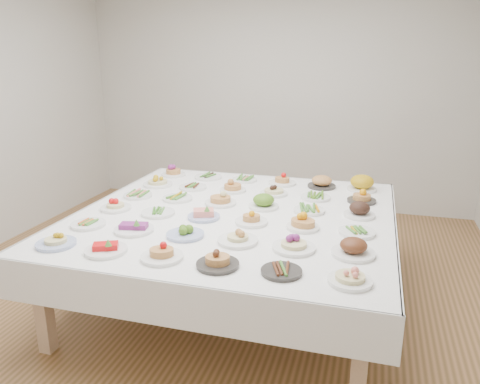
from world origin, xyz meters
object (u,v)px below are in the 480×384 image
(display_table, at_px, (235,220))
(dish_0, at_px, (55,238))
(dish_35, at_px, (362,182))
(dish_18, at_px, (138,194))

(display_table, distance_m, dish_0, 1.33)
(display_table, bearing_deg, dish_35, 44.89)
(dish_0, bearing_deg, dish_18, 90.19)
(dish_18, distance_m, dish_35, 2.01)
(dish_0, relative_size, dish_35, 0.87)
(display_table, xyz_separation_m, dish_0, (-0.93, -0.94, 0.11))
(dish_18, xyz_separation_m, dish_35, (1.87, 0.75, 0.05))
(dish_0, distance_m, dish_18, 1.12)
(dish_0, bearing_deg, display_table, 45.12)
(dish_35, bearing_deg, dish_18, -158.26)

